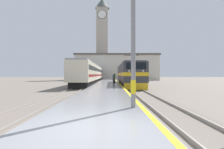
{
  "coord_description": "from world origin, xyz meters",
  "views": [
    {
      "loc": [
        0.53,
        -5.06,
        1.86
      ],
      "look_at": [
        0.78,
        29.3,
        1.88
      ],
      "focal_mm": 28.0,
      "sensor_mm": 36.0,
      "label": 1
    }
  ],
  "objects_px": {
    "locomotive_train": "(128,75)",
    "second_waiting_passenger": "(114,78)",
    "person_on_platform": "(114,77)",
    "catenary_mast": "(136,13)",
    "clock_tower": "(102,36)",
    "passenger_train": "(95,74)"
  },
  "relations": [
    {
      "from": "catenary_mast",
      "to": "second_waiting_passenger",
      "type": "xyz_separation_m",
      "value": [
        -0.57,
        24.3,
        -3.29
      ]
    },
    {
      "from": "catenary_mast",
      "to": "clock_tower",
      "type": "height_order",
      "value": "clock_tower"
    },
    {
      "from": "person_on_platform",
      "to": "clock_tower",
      "type": "bearing_deg",
      "value": 95.87
    },
    {
      "from": "person_on_platform",
      "to": "passenger_train",
      "type": "bearing_deg",
      "value": 106.8
    },
    {
      "from": "locomotive_train",
      "to": "person_on_platform",
      "type": "height_order",
      "value": "locomotive_train"
    },
    {
      "from": "locomotive_train",
      "to": "second_waiting_passenger",
      "type": "relative_size",
      "value": 10.96
    },
    {
      "from": "catenary_mast",
      "to": "second_waiting_passenger",
      "type": "bearing_deg",
      "value": 91.34
    },
    {
      "from": "passenger_train",
      "to": "clock_tower",
      "type": "distance_m",
      "value": 25.27
    },
    {
      "from": "catenary_mast",
      "to": "person_on_platform",
      "type": "relative_size",
      "value": 4.53
    },
    {
      "from": "clock_tower",
      "to": "locomotive_train",
      "type": "bearing_deg",
      "value": -80.78
    },
    {
      "from": "person_on_platform",
      "to": "locomotive_train",
      "type": "bearing_deg",
      "value": -19.0
    },
    {
      "from": "locomotive_train",
      "to": "second_waiting_passenger",
      "type": "bearing_deg",
      "value": 123.99
    },
    {
      "from": "locomotive_train",
      "to": "catenary_mast",
      "type": "relative_size",
      "value": 2.12
    },
    {
      "from": "catenary_mast",
      "to": "person_on_platform",
      "type": "xyz_separation_m",
      "value": [
        -0.49,
        21.56,
        -3.16
      ]
    },
    {
      "from": "passenger_train",
      "to": "person_on_platform",
      "type": "bearing_deg",
      "value": -73.2
    },
    {
      "from": "locomotive_train",
      "to": "passenger_train",
      "type": "xyz_separation_m",
      "value": [
        -7.04,
        16.46,
        0.24
      ]
    },
    {
      "from": "second_waiting_passenger",
      "to": "locomotive_train",
      "type": "bearing_deg",
      "value": -56.01
    },
    {
      "from": "locomotive_train",
      "to": "passenger_train",
      "type": "distance_m",
      "value": 17.9
    },
    {
      "from": "person_on_platform",
      "to": "second_waiting_passenger",
      "type": "xyz_separation_m",
      "value": [
        -0.08,
        2.74,
        -0.13
      ]
    },
    {
      "from": "locomotive_train",
      "to": "person_on_platform",
      "type": "relative_size",
      "value": 9.59
    },
    {
      "from": "locomotive_train",
      "to": "passenger_train",
      "type": "height_order",
      "value": "locomotive_train"
    },
    {
      "from": "second_waiting_passenger",
      "to": "clock_tower",
      "type": "relative_size",
      "value": 0.05
    }
  ]
}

